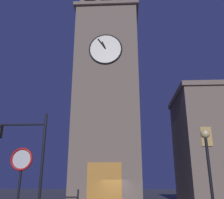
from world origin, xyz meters
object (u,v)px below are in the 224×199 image
object	(u,v)px
no_horn_sign	(21,168)
street_lamp	(208,158)
clocktower	(108,99)
traffic_signal_near	(29,151)

from	to	relation	value
no_horn_sign	street_lamp	bearing A→B (deg)	-153.68
clocktower	traffic_signal_near	bearing A→B (deg)	75.00
clocktower	street_lamp	size ratio (longest dim) A/B	6.31
clocktower	street_lamp	world-z (taller)	clocktower
clocktower	street_lamp	xyz separation A→B (m)	(-5.79, 16.00, -8.30)
clocktower	traffic_signal_near	xyz separation A→B (m)	(3.67, 13.67, -7.64)
street_lamp	no_horn_sign	bearing A→B (deg)	26.32
clocktower	traffic_signal_near	size ratio (longest dim) A/B	4.74
clocktower	no_horn_sign	size ratio (longest dim) A/B	8.87
street_lamp	no_horn_sign	size ratio (longest dim) A/B	1.41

